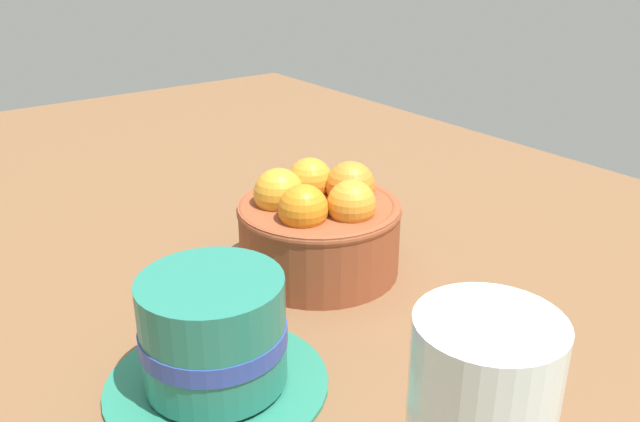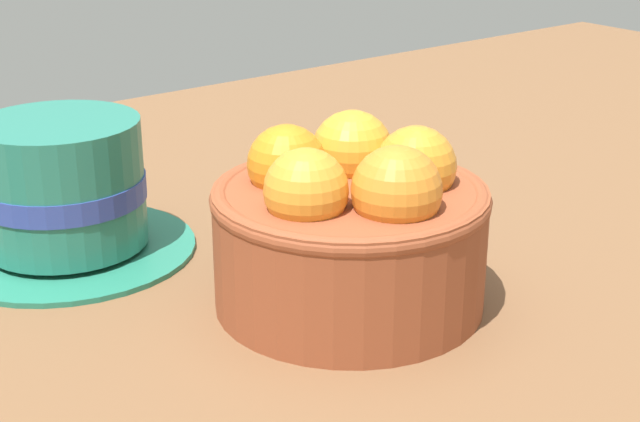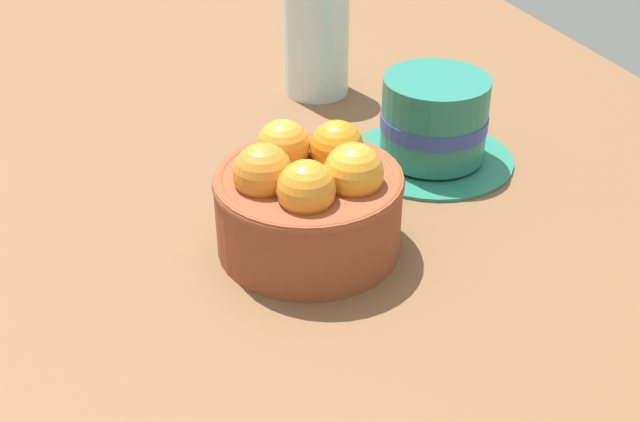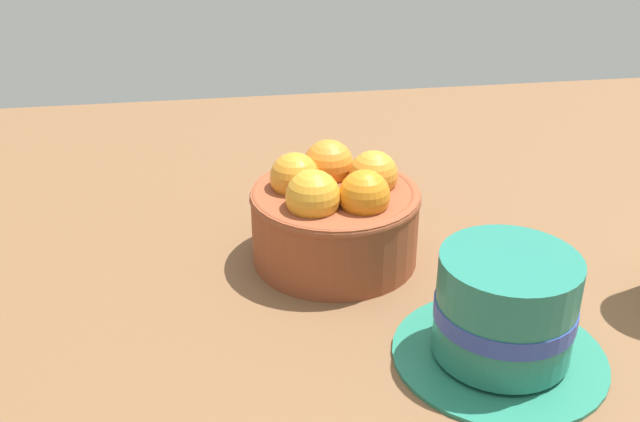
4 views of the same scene
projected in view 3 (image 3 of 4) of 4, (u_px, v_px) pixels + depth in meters
The scene contains 4 objects.
ground_plane at pixel (309, 270), 62.26cm from camera, with size 144.99×85.43×4.32cm, color brown.
terracotta_bowl at pixel (309, 199), 58.89cm from camera, with size 13.43×13.43×8.91cm.
coffee_cup at pixel (434, 124), 70.24cm from camera, with size 14.02×14.02×7.55cm.
water_glass at pixel (316, 35), 80.98cm from camera, with size 6.41×6.41×11.79cm, color silver.
Camera 3 is at (-47.15, 17.12, 35.00)cm, focal length 47.04 mm.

